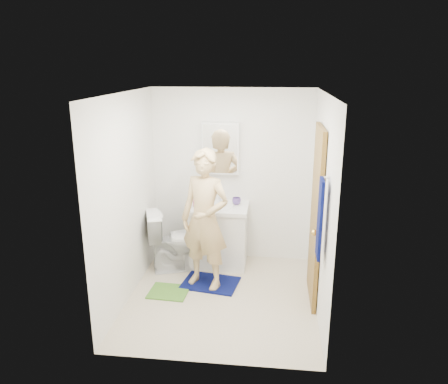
# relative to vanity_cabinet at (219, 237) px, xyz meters

# --- Properties ---
(floor) EXTENTS (2.20, 2.40, 0.02)m
(floor) POSITION_rel_vanity_cabinet_xyz_m (0.15, -0.91, -0.41)
(floor) COLOR beige
(floor) RESTS_ON ground
(ceiling) EXTENTS (2.20, 2.40, 0.02)m
(ceiling) POSITION_rel_vanity_cabinet_xyz_m (0.15, -0.91, 2.01)
(ceiling) COLOR white
(ceiling) RESTS_ON ground
(wall_back) EXTENTS (2.20, 0.02, 2.40)m
(wall_back) POSITION_rel_vanity_cabinet_xyz_m (0.15, 0.30, 0.80)
(wall_back) COLOR white
(wall_back) RESTS_ON ground
(wall_front) EXTENTS (2.20, 0.02, 2.40)m
(wall_front) POSITION_rel_vanity_cabinet_xyz_m (0.15, -2.12, 0.80)
(wall_front) COLOR white
(wall_front) RESTS_ON ground
(wall_left) EXTENTS (0.02, 2.40, 2.40)m
(wall_left) POSITION_rel_vanity_cabinet_xyz_m (-0.96, -0.91, 0.80)
(wall_left) COLOR white
(wall_left) RESTS_ON ground
(wall_right) EXTENTS (0.02, 2.40, 2.40)m
(wall_right) POSITION_rel_vanity_cabinet_xyz_m (1.26, -0.91, 0.80)
(wall_right) COLOR white
(wall_right) RESTS_ON ground
(vanity_cabinet) EXTENTS (0.75, 0.55, 0.80)m
(vanity_cabinet) POSITION_rel_vanity_cabinet_xyz_m (0.00, 0.00, 0.00)
(vanity_cabinet) COLOR white
(vanity_cabinet) RESTS_ON floor
(countertop) EXTENTS (0.79, 0.59, 0.05)m
(countertop) POSITION_rel_vanity_cabinet_xyz_m (0.00, 0.00, 0.43)
(countertop) COLOR white
(countertop) RESTS_ON vanity_cabinet
(sink_basin) EXTENTS (0.40, 0.40, 0.03)m
(sink_basin) POSITION_rel_vanity_cabinet_xyz_m (0.00, 0.00, 0.44)
(sink_basin) COLOR white
(sink_basin) RESTS_ON countertop
(faucet) EXTENTS (0.03, 0.03, 0.12)m
(faucet) POSITION_rel_vanity_cabinet_xyz_m (0.00, 0.18, 0.51)
(faucet) COLOR silver
(faucet) RESTS_ON countertop
(medicine_cabinet) EXTENTS (0.50, 0.12, 0.70)m
(medicine_cabinet) POSITION_rel_vanity_cabinet_xyz_m (0.00, 0.22, 1.20)
(medicine_cabinet) COLOR white
(medicine_cabinet) RESTS_ON wall_back
(mirror_panel) EXTENTS (0.46, 0.01, 0.66)m
(mirror_panel) POSITION_rel_vanity_cabinet_xyz_m (0.00, 0.16, 1.20)
(mirror_panel) COLOR white
(mirror_panel) RESTS_ON wall_back
(door) EXTENTS (0.05, 0.80, 2.05)m
(door) POSITION_rel_vanity_cabinet_xyz_m (1.22, -0.76, 0.62)
(door) COLOR olive
(door) RESTS_ON ground
(door_knob) EXTENTS (0.07, 0.07, 0.07)m
(door_knob) POSITION_rel_vanity_cabinet_xyz_m (1.18, -1.08, 0.55)
(door_knob) COLOR gold
(door_knob) RESTS_ON door
(towel) EXTENTS (0.03, 0.24, 0.80)m
(towel) POSITION_rel_vanity_cabinet_xyz_m (1.18, -1.48, 0.85)
(towel) COLOR #080F4D
(towel) RESTS_ON wall_right
(towel_hook) EXTENTS (0.06, 0.02, 0.02)m
(towel_hook) POSITION_rel_vanity_cabinet_xyz_m (1.22, -1.48, 1.27)
(towel_hook) COLOR silver
(towel_hook) RESTS_ON wall_right
(toilet) EXTENTS (0.92, 0.70, 0.83)m
(toilet) POSITION_rel_vanity_cabinet_xyz_m (-0.52, -0.21, 0.02)
(toilet) COLOR white
(toilet) RESTS_ON floor
(bath_mat) EXTENTS (0.76, 0.59, 0.02)m
(bath_mat) POSITION_rel_vanity_cabinet_xyz_m (-0.03, -0.60, -0.39)
(bath_mat) COLOR #080F4D
(bath_mat) RESTS_ON floor
(green_rug) EXTENTS (0.49, 0.42, 0.02)m
(green_rug) POSITION_rel_vanity_cabinet_xyz_m (-0.51, -0.88, -0.39)
(green_rug) COLOR #508B2E
(green_rug) RESTS_ON floor
(soap_dispenser) EXTENTS (0.11, 0.11, 0.19)m
(soap_dispenser) POSITION_rel_vanity_cabinet_xyz_m (-0.30, -0.04, 0.54)
(soap_dispenser) COLOR #AD5167
(soap_dispenser) RESTS_ON countertop
(toothbrush_cup) EXTENTS (0.16, 0.16, 0.09)m
(toothbrush_cup) POSITION_rel_vanity_cabinet_xyz_m (0.23, 0.10, 0.50)
(toothbrush_cup) COLOR #563D86
(toothbrush_cup) RESTS_ON countertop
(man) EXTENTS (0.74, 0.62, 1.73)m
(man) POSITION_rel_vanity_cabinet_xyz_m (-0.09, -0.65, 0.49)
(man) COLOR tan
(man) RESTS_ON bath_mat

